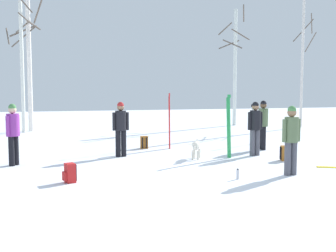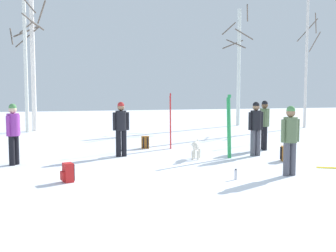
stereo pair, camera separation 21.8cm
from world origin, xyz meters
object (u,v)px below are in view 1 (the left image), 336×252
(person_2, at_px, (121,125))
(backpack_0, at_px, (70,173))
(water_bottle_0, at_px, (238,174))
(birch_tree_2, at_px, (29,57))
(dog, at_px, (196,146))
(ski_poles_0, at_px, (121,129))
(birch_tree_1, at_px, (22,56))
(birch_tree_3, at_px, (235,64))
(ski_pair_planted_0, at_px, (229,127))
(person_3, at_px, (13,130))
(ski_pair_planted_1, at_px, (169,121))
(person_0, at_px, (291,136))
(person_4, at_px, (255,125))
(birch_tree_4, at_px, (303,57))
(backpack_1, at_px, (285,153))
(ski_poles_1, at_px, (252,123))
(backpack_2, at_px, (144,142))
(person_1, at_px, (263,122))

(person_2, height_order, backpack_0, person_2)
(water_bottle_0, height_order, birch_tree_2, birch_tree_2)
(dog, distance_m, birch_tree_2, 11.75)
(ski_poles_0, xyz_separation_m, birch_tree_1, (-3.60, 7.49, 2.85))
(dog, relative_size, birch_tree_3, 0.12)
(ski_pair_planted_0, relative_size, backpack_0, 4.43)
(person_3, distance_m, birch_tree_1, 9.42)
(person_2, height_order, person_3, same)
(birch_tree_2, bearing_deg, person_2, -70.47)
(backpack_0, distance_m, birch_tree_1, 12.23)
(ski_pair_planted_1, height_order, water_bottle_0, ski_pair_planted_1)
(person_0, relative_size, ski_pair_planted_1, 0.87)
(person_4, relative_size, birch_tree_1, 0.25)
(person_0, relative_size, birch_tree_2, 0.24)
(person_4, bearing_deg, person_2, 167.80)
(ski_pair_planted_0, bearing_deg, birch_tree_4, 46.71)
(birch_tree_3, bearing_deg, person_2, -130.52)
(backpack_1, bearing_deg, person_3, 170.80)
(ski_pair_planted_1, bearing_deg, birch_tree_1, 127.58)
(backpack_1, height_order, birch_tree_4, birch_tree_4)
(birch_tree_2, bearing_deg, dog, -62.06)
(ski_poles_1, height_order, birch_tree_4, birch_tree_4)
(person_0, height_order, birch_tree_1, birch_tree_1)
(birch_tree_1, height_order, birch_tree_2, birch_tree_2)
(person_0, relative_size, birch_tree_3, 0.25)
(birch_tree_3, bearing_deg, backpack_2, -131.61)
(backpack_2, height_order, birch_tree_2, birch_tree_2)
(ski_pair_planted_1, distance_m, water_bottle_0, 5.34)
(water_bottle_0, bearing_deg, backpack_1, 39.61)
(ski_pair_planted_0, relative_size, birch_tree_3, 0.29)
(dog, bearing_deg, ski_poles_0, 136.85)
(ski_poles_0, relative_size, birch_tree_1, 0.21)
(backpack_0, bearing_deg, ski_pair_planted_1, 51.91)
(person_0, height_order, birch_tree_4, birch_tree_4)
(dog, relative_size, backpack_0, 1.89)
(birch_tree_3, height_order, birch_tree_4, birch_tree_4)
(person_0, relative_size, dog, 2.06)
(person_0, distance_m, water_bottle_0, 1.70)
(ski_poles_1, bearing_deg, birch_tree_4, 44.76)
(person_4, xyz_separation_m, ski_poles_0, (-4.02, 1.73, -0.19))
(birch_tree_1, bearing_deg, dog, -59.13)
(ski_poles_1, distance_m, backpack_0, 8.44)
(person_2, xyz_separation_m, ski_pair_planted_0, (3.17, -1.07, -0.01))
(ski_pair_planted_1, relative_size, ski_poles_1, 1.29)
(person_0, bearing_deg, backpack_2, 115.48)
(person_0, height_order, person_3, same)
(person_1, xyz_separation_m, birch_tree_4, (5.99, 7.03, 2.85))
(water_bottle_0, bearing_deg, backpack_0, 169.84)
(birch_tree_1, bearing_deg, backpack_2, -56.20)
(ski_poles_1, bearing_deg, birch_tree_3, 70.79)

